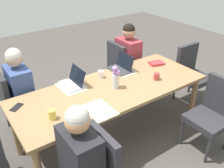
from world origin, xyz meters
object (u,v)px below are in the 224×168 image
at_px(chair_far_left_near, 122,66).
at_px(laptop_far_left_near, 121,67).
at_px(dining_table, 112,93).
at_px(chair_head_right_right_far, 191,71).
at_px(coffee_mug_centre_left, 101,74).
at_px(flower_vase, 116,76).
at_px(coffee_mug_near_left, 157,76).
at_px(phone_black, 17,107).
at_px(person_far_left_near, 128,65).
at_px(chair_far_left_mid, 15,100).
at_px(coffee_mug_near_right, 52,114).
at_px(person_far_left_mid, 22,98).
at_px(laptop_far_left_mid, 74,82).
at_px(chair_near_right_near, 213,112).
at_px(book_red_cover, 156,63).

relative_size(chair_far_left_near, laptop_far_left_near, 2.81).
height_order(dining_table, chair_head_right_right_far, chair_head_right_right_far).
height_order(dining_table, coffee_mug_centre_left, coffee_mug_centre_left).
height_order(flower_vase, coffee_mug_near_left, flower_vase).
distance_m(chair_far_left_near, phone_black, 1.92).
bearing_deg(person_far_left_near, laptop_far_left_near, -136.61).
bearing_deg(chair_far_left_mid, coffee_mug_near_right, -82.58).
relative_size(person_far_left_mid, flower_vase, 4.15).
bearing_deg(flower_vase, chair_far_left_near, 48.81).
height_order(coffee_mug_near_left, coffee_mug_centre_left, coffee_mug_centre_left).
bearing_deg(chair_far_left_near, laptop_far_left_mid, -155.80).
distance_m(laptop_far_left_mid, coffee_mug_near_left, 1.03).
xyz_separation_m(laptop_far_left_mid, coffee_mug_near_right, (-0.48, -0.47, 0.01)).
distance_m(chair_near_right_near, coffee_mug_near_right, 1.85).
xyz_separation_m(chair_far_left_mid, chair_head_right_right_far, (2.47, -0.75, 0.00)).
distance_m(coffee_mug_near_right, phone_black, 0.46).
relative_size(chair_far_left_mid, flower_vase, 3.13).
relative_size(dining_table, coffee_mug_near_left, 26.74).
xyz_separation_m(person_far_left_mid, coffee_mug_near_left, (1.44, -0.89, 0.26)).
xyz_separation_m(chair_head_right_right_far, laptop_far_left_mid, (-1.87, 0.28, 0.28)).
height_order(chair_near_right_near, flower_vase, flower_vase).
xyz_separation_m(chair_head_right_right_far, flower_vase, (-1.50, -0.07, 0.39)).
xyz_separation_m(dining_table, chair_near_right_near, (0.89, -0.81, -0.17)).
relative_size(chair_far_left_near, person_far_left_near, 0.75).
xyz_separation_m(dining_table, chair_head_right_right_far, (1.53, 0.04, -0.17)).
bearing_deg(person_far_left_near, chair_near_right_near, -88.39).
height_order(person_far_left_near, chair_near_right_near, person_far_left_near).
relative_size(person_far_left_mid, phone_black, 7.97).
relative_size(chair_far_left_mid, coffee_mug_centre_left, 9.64).
xyz_separation_m(chair_far_left_mid, coffee_mug_centre_left, (0.97, -0.50, 0.29)).
bearing_deg(chair_head_right_right_far, coffee_mug_near_left, -168.58).
height_order(chair_head_right_right_far, coffee_mug_near_left, chair_head_right_right_far).
distance_m(person_far_left_mid, flower_vase, 1.23).
bearing_deg(laptop_far_left_near, chair_head_right_right_far, -13.45).
bearing_deg(laptop_far_left_near, coffee_mug_near_left, -67.70).
distance_m(dining_table, flower_vase, 0.23).
xyz_separation_m(book_red_cover, phone_black, (-1.94, 0.06, -0.01)).
distance_m(chair_far_left_mid, coffee_mug_centre_left, 1.13).
height_order(flower_vase, book_red_cover, flower_vase).
bearing_deg(person_far_left_mid, book_red_cover, -17.57).
height_order(person_far_left_near, person_far_left_mid, same).
xyz_separation_m(flower_vase, coffee_mug_near_left, (0.54, -0.13, -0.11)).
bearing_deg(person_far_left_near, dining_table, -138.17).
bearing_deg(book_red_cover, phone_black, -166.09).
relative_size(chair_far_left_near, chair_far_left_mid, 1.00).
bearing_deg(flower_vase, laptop_far_left_mid, 137.68).
relative_size(person_far_left_mid, coffee_mug_near_right, 11.71).
height_order(person_far_left_mid, book_red_cover, person_far_left_mid).
relative_size(coffee_mug_near_left, phone_black, 0.58).
xyz_separation_m(laptop_far_left_near, phone_black, (-1.43, -0.08, -0.04)).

